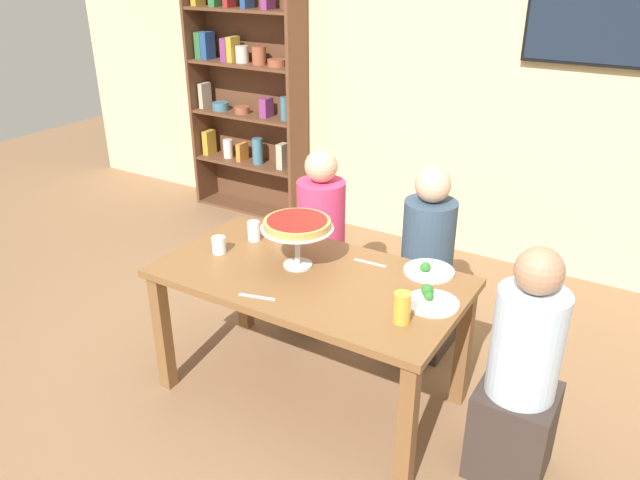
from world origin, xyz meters
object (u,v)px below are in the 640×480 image
object	(u,v)px
beer_glass_amber_tall	(402,308)
diner_far_left	(321,250)
water_glass_clear_far	(279,227)
water_glass_clear_spare	(219,245)
salad_plate_far_diner	(428,270)
cutlery_fork_near	(370,263)
television	(589,30)
diner_head_east	(520,383)
bookshelf	(247,86)
diner_far_right	(426,274)
water_glass_clear_near	(254,231)
salad_plate_near_diner	(431,300)
cutlery_knife_near	(257,297)
deep_dish_pizza_stand	(297,227)
dining_table	(310,291)

from	to	relation	value
beer_glass_amber_tall	diner_far_left	bearing A→B (deg)	137.21
water_glass_clear_far	water_glass_clear_spare	xyz separation A→B (m)	(-0.16, -0.34, -0.01)
salad_plate_far_diner	cutlery_fork_near	size ratio (longest dim) A/B	1.42
television	diner_far_left	distance (m)	2.21
diner_head_east	cutlery_fork_near	size ratio (longest dim) A/B	6.39
bookshelf	beer_glass_amber_tall	bearing A→B (deg)	-41.25
diner_far_right	water_glass_clear_near	xyz separation A→B (m)	(-0.82, -0.56, 0.30)
diner_far_right	cutlery_fork_near	size ratio (longest dim) A/B	6.39
salad_plate_near_diner	water_glass_clear_near	xyz separation A→B (m)	(-1.11, 0.13, 0.04)
television	cutlery_knife_near	xyz separation A→B (m)	(-0.88, -2.43, -1.01)
cutlery_knife_near	salad_plate_far_diner	bearing A→B (deg)	32.74
diner_far_right	water_glass_clear_spare	distance (m)	1.22
diner_far_right	water_glass_clear_spare	world-z (taller)	diner_far_right
diner_far_right	diner_head_east	size ratio (longest dim) A/B	1.00
bookshelf	cutlery_fork_near	size ratio (longest dim) A/B	12.29
diner_far_left	water_glass_clear_near	world-z (taller)	diner_far_left
diner_head_east	deep_dish_pizza_stand	distance (m)	1.27
dining_table	diner_far_left	world-z (taller)	diner_far_left
water_glass_clear_spare	water_glass_clear_near	bearing A→B (deg)	74.25
beer_glass_amber_tall	water_glass_clear_spare	xyz separation A→B (m)	(-1.12, 0.12, -0.03)
salad_plate_near_diner	cutlery_knife_near	world-z (taller)	salad_plate_near_diner
deep_dish_pizza_stand	bookshelf	bearing A→B (deg)	132.55
water_glass_clear_far	diner_far_left	bearing A→B (deg)	85.73
beer_glass_amber_tall	cutlery_knife_near	bearing A→B (deg)	-166.61
diner_far_left	water_glass_clear_far	world-z (taller)	diner_far_left
bookshelf	diner_far_right	world-z (taller)	bookshelf
cutlery_knife_near	television	bearing A→B (deg)	55.28
bookshelf	salad_plate_far_diner	bearing A→B (deg)	-35.03
television	cutlery_knife_near	distance (m)	2.77
diner_far_right	cutlery_knife_near	size ratio (longest dim) A/B	6.39
bookshelf	cutlery_fork_near	bearing A→B (deg)	-39.64
bookshelf	deep_dish_pizza_stand	size ratio (longest dim) A/B	6.00
bookshelf	water_glass_clear_near	world-z (taller)	bookshelf
dining_table	cutlery_knife_near	world-z (taller)	cutlery_knife_near
water_glass_clear_near	cutlery_fork_near	size ratio (longest dim) A/B	0.61
dining_table	cutlery_knife_near	xyz separation A→B (m)	(-0.09, -0.32, 0.10)
television	diner_far_right	world-z (taller)	television
television	deep_dish_pizza_stand	world-z (taller)	television
salad_plate_far_diner	water_glass_clear_far	size ratio (longest dim) A/B	2.22
water_glass_clear_near	cutlery_knife_near	distance (m)	0.64
diner_far_right	water_glass_clear_far	bearing A→B (deg)	-58.13
television	diner_far_left	bearing A→B (deg)	-129.01
diner_far_right	water_glass_clear_spare	bearing A→B (deg)	-48.38
diner_far_left	deep_dish_pizza_stand	size ratio (longest dim) A/B	3.12
television	salad_plate_far_diner	bearing A→B (deg)	-99.15
diner_far_right	salad_plate_far_diner	size ratio (longest dim) A/B	4.51
beer_glass_amber_tall	cutlery_fork_near	bearing A→B (deg)	130.91
dining_table	salad_plate_near_diner	size ratio (longest dim) A/B	6.28
cutlery_fork_near	diner_far_right	bearing A→B (deg)	-107.71
bookshelf	water_glass_clear_far	xyz separation A→B (m)	(1.52, -1.72, -0.34)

